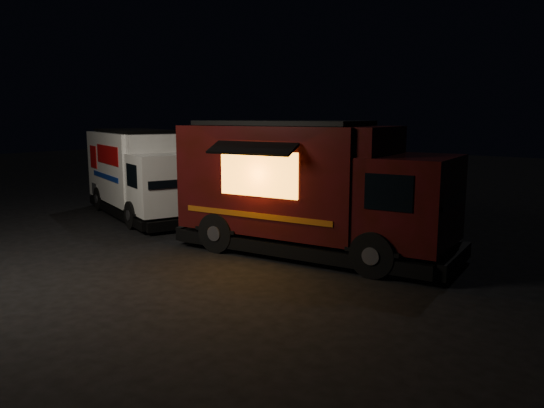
{
  "coord_description": "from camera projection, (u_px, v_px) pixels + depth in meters",
  "views": [
    {
      "loc": [
        10.25,
        -8.41,
        3.46
      ],
      "look_at": [
        2.08,
        2.0,
        1.26
      ],
      "focal_mm": 35.0,
      "sensor_mm": 36.0,
      "label": 1
    }
  ],
  "objects": [
    {
      "name": "ground",
      "position": [
        158.0,
        255.0,
        13.34
      ],
      "size": [
        80.0,
        80.0,
        0.0
      ],
      "primitive_type": "plane",
      "color": "black",
      "rests_on": "ground"
    },
    {
      "name": "white_truck",
      "position": [
        143.0,
        173.0,
        18.35
      ],
      "size": [
        6.98,
        4.36,
        3.0
      ],
      "primitive_type": null,
      "rotation": [
        0.0,
        0.0,
        -0.35
      ],
      "color": "white",
      "rests_on": "ground"
    },
    {
      "name": "red_truck",
      "position": [
        315.0,
        188.0,
        13.29
      ],
      "size": [
        7.45,
        3.45,
        3.35
      ],
      "primitive_type": null,
      "rotation": [
        0.0,
        0.0,
        0.11
      ],
      "color": "#3E0B0F",
      "rests_on": "ground"
    }
  ]
}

